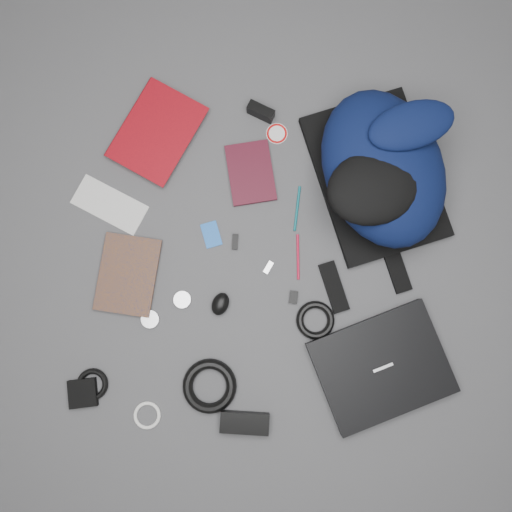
# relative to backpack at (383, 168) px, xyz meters

# --- Properties ---
(ground) EXTENTS (4.00, 4.00, 0.00)m
(ground) POSITION_rel_backpack_xyz_m (-0.34, -0.29, -0.11)
(ground) COLOR #4F4F51
(ground) RESTS_ON ground
(backpack) EXTENTS (0.56, 0.65, 0.23)m
(backpack) POSITION_rel_backpack_xyz_m (0.00, 0.00, 0.00)
(backpack) COLOR black
(backpack) RESTS_ON ground
(laptop) EXTENTS (0.47, 0.44, 0.04)m
(laptop) POSITION_rel_backpack_xyz_m (0.07, -0.58, -0.09)
(laptop) COLOR black
(laptop) RESTS_ON ground
(textbook_red) EXTENTS (0.31, 0.36, 0.03)m
(textbook_red) POSITION_rel_backpack_xyz_m (-0.80, 0.11, -0.10)
(textbook_red) COLOR maroon
(textbook_red) RESTS_ON ground
(comic_book) EXTENTS (0.19, 0.25, 0.02)m
(comic_book) POSITION_rel_backpack_xyz_m (-0.82, -0.39, -0.10)
(comic_book) COLOR #A9590C
(comic_book) RESTS_ON ground
(envelope) EXTENTS (0.25, 0.18, 0.00)m
(envelope) POSITION_rel_backpack_xyz_m (-0.82, -0.18, -0.11)
(envelope) COLOR silver
(envelope) RESTS_ON ground
(dvd_case) EXTENTS (0.19, 0.23, 0.02)m
(dvd_case) POSITION_rel_backpack_xyz_m (-0.39, -0.03, -0.11)
(dvd_case) COLOR #390B15
(dvd_case) RESTS_ON ground
(compact_camera) EXTENTS (0.09, 0.06, 0.05)m
(compact_camera) POSITION_rel_backpack_xyz_m (-0.38, 0.17, -0.09)
(compact_camera) COLOR black
(compact_camera) RESTS_ON ground
(sticker_disc) EXTENTS (0.08, 0.08, 0.00)m
(sticker_disc) POSITION_rel_backpack_xyz_m (-0.32, 0.11, -0.11)
(sticker_disc) COLOR white
(sticker_disc) RESTS_ON ground
(pen_teal) EXTENTS (0.01, 0.14, 0.01)m
(pen_teal) POSITION_rel_backpack_xyz_m (-0.23, -0.13, -0.11)
(pen_teal) COLOR #0B5C65
(pen_teal) RESTS_ON ground
(pen_red) EXTENTS (0.03, 0.14, 0.01)m
(pen_red) POSITION_rel_backpack_xyz_m (-0.21, -0.28, -0.11)
(pen_red) COLOR red
(pen_red) RESTS_ON ground
(id_badge) EXTENTS (0.08, 0.09, 0.00)m
(id_badge) POSITION_rel_backpack_xyz_m (-0.49, -0.24, -0.11)
(id_badge) COLOR blue
(id_badge) RESTS_ON ground
(usb_black) EXTENTS (0.02, 0.05, 0.01)m
(usb_black) POSITION_rel_backpack_xyz_m (-0.42, -0.25, -0.11)
(usb_black) COLOR black
(usb_black) RESTS_ON ground
(usb_silver) EXTENTS (0.03, 0.04, 0.01)m
(usb_silver) POSITION_rel_backpack_xyz_m (-0.30, -0.32, -0.11)
(usb_silver) COLOR silver
(usb_silver) RESTS_ON ground
(key_fob) EXTENTS (0.03, 0.04, 0.01)m
(key_fob) POSITION_rel_backpack_xyz_m (-0.21, -0.41, -0.11)
(key_fob) COLOR black
(key_fob) RESTS_ON ground
(mouse) EXTENTS (0.07, 0.08, 0.04)m
(mouse) POSITION_rel_backpack_xyz_m (-0.44, -0.45, -0.09)
(mouse) COLOR black
(mouse) RESTS_ON ground
(headphone_left) EXTENTS (0.07, 0.07, 0.01)m
(headphone_left) POSITION_rel_backpack_xyz_m (-0.65, -0.52, -0.11)
(headphone_left) COLOR silver
(headphone_left) RESTS_ON ground
(headphone_right) EXTENTS (0.07, 0.07, 0.01)m
(headphone_right) POSITION_rel_backpack_xyz_m (-0.56, -0.45, -0.11)
(headphone_right) COLOR silver
(headphone_right) RESTS_ON ground
(cable_coil) EXTENTS (0.15, 0.15, 0.02)m
(cable_coil) POSITION_rel_backpack_xyz_m (-0.14, -0.47, -0.10)
(cable_coil) COLOR black
(cable_coil) RESTS_ON ground
(power_brick) EXTENTS (0.15, 0.07, 0.04)m
(power_brick) POSITION_rel_backpack_xyz_m (-0.32, -0.80, -0.10)
(power_brick) COLOR black
(power_brick) RESTS_ON ground
(power_cord_coil) EXTENTS (0.21, 0.21, 0.03)m
(power_cord_coil) POSITION_rel_backpack_xyz_m (-0.44, -0.70, -0.10)
(power_cord_coil) COLOR black
(power_cord_coil) RESTS_ON ground
(pouch) EXTENTS (0.10, 0.10, 0.02)m
(pouch) POSITION_rel_backpack_xyz_m (-0.82, -0.77, -0.10)
(pouch) COLOR black
(pouch) RESTS_ON ground
(earbud_coil) EXTENTS (0.12, 0.12, 0.02)m
(earbud_coil) POSITION_rel_backpack_xyz_m (-0.79, -0.74, -0.10)
(earbud_coil) COLOR black
(earbud_coil) RESTS_ON ground
(white_cable_coil) EXTENTS (0.10, 0.10, 0.01)m
(white_cable_coil) POSITION_rel_backpack_xyz_m (-0.62, -0.81, -0.11)
(white_cable_coil) COLOR white
(white_cable_coil) RESTS_ON ground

